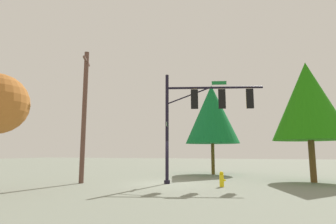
{
  "coord_description": "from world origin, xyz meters",
  "views": [
    {
      "loc": [
        4.69,
        -15.92,
        1.89
      ],
      "look_at": [
        0.15,
        -0.31,
        4.27
      ],
      "focal_mm": 29.0,
      "sensor_mm": 36.0,
      "label": 1
    }
  ],
  "objects_px": {
    "fire_hydrant": "(222,179)",
    "tree_mid": "(212,114)",
    "tree_near": "(308,101)",
    "utility_pole": "(84,113)",
    "signal_pole_assembly": "(205,107)"
  },
  "relations": [
    {
      "from": "fire_hydrant",
      "to": "tree_mid",
      "type": "height_order",
      "value": "tree_mid"
    },
    {
      "from": "tree_near",
      "to": "tree_mid",
      "type": "distance_m",
      "value": 7.98
    },
    {
      "from": "fire_hydrant",
      "to": "tree_mid",
      "type": "relative_size",
      "value": 0.11
    },
    {
      "from": "utility_pole",
      "to": "tree_near",
      "type": "distance_m",
      "value": 14.4
    },
    {
      "from": "utility_pole",
      "to": "fire_hydrant",
      "type": "bearing_deg",
      "value": 4.35
    },
    {
      "from": "utility_pole",
      "to": "tree_near",
      "type": "bearing_deg",
      "value": 18.07
    },
    {
      "from": "signal_pole_assembly",
      "to": "utility_pole",
      "type": "distance_m",
      "value": 7.54
    },
    {
      "from": "signal_pole_assembly",
      "to": "tree_mid",
      "type": "relative_size",
      "value": 0.87
    },
    {
      "from": "signal_pole_assembly",
      "to": "tree_mid",
      "type": "distance_m",
      "value": 6.99
    },
    {
      "from": "tree_mid",
      "to": "signal_pole_assembly",
      "type": "bearing_deg",
      "value": -86.64
    },
    {
      "from": "signal_pole_assembly",
      "to": "fire_hydrant",
      "type": "distance_m",
      "value": 4.46
    },
    {
      "from": "utility_pole",
      "to": "tree_near",
      "type": "xyz_separation_m",
      "value": [
        13.66,
        4.46,
        0.9
      ]
    },
    {
      "from": "tree_near",
      "to": "tree_mid",
      "type": "relative_size",
      "value": 1.01
    },
    {
      "from": "utility_pole",
      "to": "fire_hydrant",
      "type": "distance_m",
      "value": 9.22
    },
    {
      "from": "tree_near",
      "to": "tree_mid",
      "type": "bearing_deg",
      "value": 147.7
    }
  ]
}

